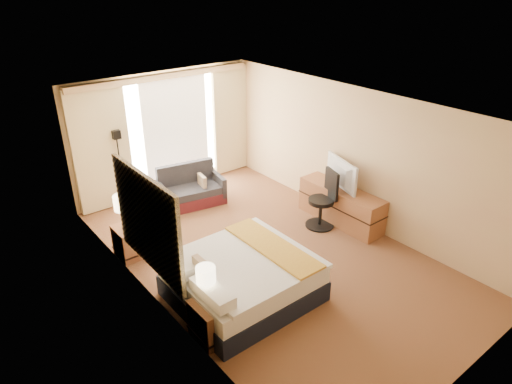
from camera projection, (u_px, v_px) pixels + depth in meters
floor at (268, 254)px, 7.94m from camera, size 4.20×7.00×0.02m
ceiling at (270, 107)px, 6.80m from camera, size 4.20×7.00×0.02m
wall_back at (164, 132)px, 9.82m from camera, size 4.20×0.02×2.60m
wall_front at (479, 294)px, 4.92m from camera, size 4.20×0.02×2.60m
wall_left at (151, 227)px, 6.19m from camera, size 0.02×7.00×2.60m
wall_right at (355, 156)px, 8.55m from camera, size 0.02×7.00×2.60m
headboard at (147, 222)px, 6.36m from camera, size 0.06×1.85×1.50m
nightstand_left at (212, 320)px, 6.03m from camera, size 0.45×0.52×0.55m
nightstand_right at (130, 241)px, 7.78m from camera, size 0.45×0.52×0.55m
media_dresser at (341, 205)px, 8.82m from camera, size 0.50×1.80×0.70m
window at (175, 129)px, 9.93m from camera, size 2.30×0.02×2.30m
curtains at (166, 129)px, 9.69m from camera, size 4.12×0.19×2.56m
bed at (242, 278)px, 6.74m from camera, size 1.94×1.77×0.94m
loveseat at (191, 191)px, 9.54m from camera, size 1.44×0.94×0.83m
floor_lamp at (119, 153)px, 9.10m from camera, size 0.21×0.21×1.63m
desk_chair at (324, 202)px, 8.61m from camera, size 0.56×0.55×1.13m
lamp_left at (206, 275)px, 5.77m from camera, size 0.26×0.26×0.54m
lamp_right at (123, 203)px, 7.40m from camera, size 0.30×0.30×0.63m
tissue_box at (214, 294)px, 6.00m from camera, size 0.14×0.14×0.11m
telephone at (135, 226)px, 7.65m from camera, size 0.19×0.17×0.06m
television at (337, 174)px, 8.59m from camera, size 0.41×0.98×0.57m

